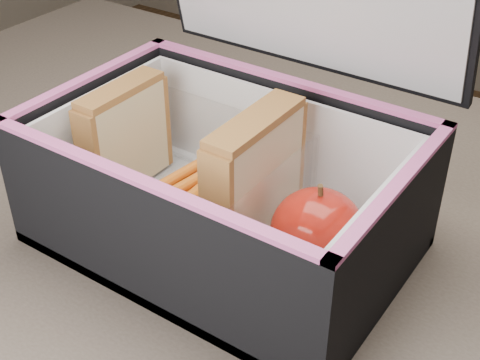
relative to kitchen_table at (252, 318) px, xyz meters
name	(u,v)px	position (x,y,z in m)	size (l,w,h in m)	color
kitchen_table	(252,318)	(0.00, 0.00, 0.00)	(1.20, 0.80, 0.75)	#65574D
lunch_bag	(226,176)	(-0.02, 0.00, 0.16)	(0.31, 0.25, 0.31)	black
plastic_tub	(187,174)	(-0.07, 0.00, 0.14)	(0.19, 0.13, 0.08)	white
sandwich_left	(125,136)	(-0.14, 0.00, 0.16)	(0.03, 0.09, 0.10)	beige
sandwich_right	(255,180)	(0.00, 0.00, 0.17)	(0.03, 0.10, 0.12)	beige
carrot_sticks	(188,196)	(-0.06, -0.01, 0.12)	(0.05, 0.12, 0.03)	#E2540F
paper_napkin	(319,265)	(0.07, -0.01, 0.11)	(0.07, 0.07, 0.01)	white
red_apple	(317,231)	(0.07, -0.01, 0.15)	(0.08, 0.08, 0.08)	maroon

